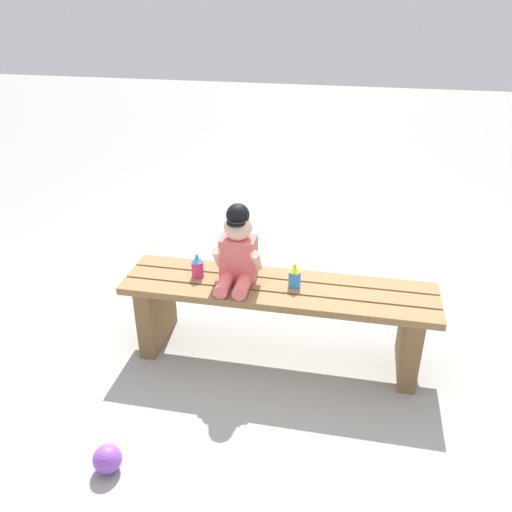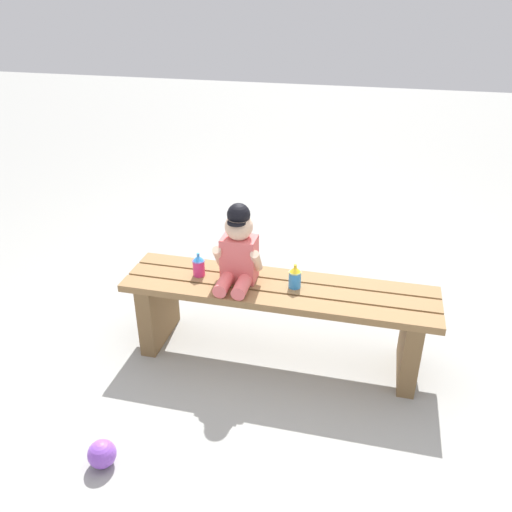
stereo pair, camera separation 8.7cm
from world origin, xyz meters
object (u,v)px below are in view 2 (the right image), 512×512
park_bench (278,309)px  sippy_cup_right (295,277)px  child_figure (238,249)px  toy_ball (102,454)px  sippy_cup_left (199,265)px

park_bench → sippy_cup_right: (0.08, 0.01, 0.19)m
park_bench → child_figure: size_ratio=3.81×
sippy_cup_right → toy_ball: bearing=-125.3°
sippy_cup_right → toy_ball: 1.15m
park_bench → child_figure: bearing=178.2°
child_figure → sippy_cup_left: 0.24m
child_figure → sippy_cup_left: (-0.21, 0.01, -0.12)m
park_bench → sippy_cup_left: (-0.41, 0.01, 0.19)m
child_figure → park_bench: bearing=-1.8°
sippy_cup_right → park_bench: bearing=-171.3°
sippy_cup_left → park_bench: bearing=-1.6°
toy_ball → sippy_cup_left: bearing=81.6°
sippy_cup_left → child_figure: bearing=-1.5°
park_bench → sippy_cup_right: sippy_cup_right is taller
sippy_cup_left → sippy_cup_right: (0.49, 0.00, 0.00)m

